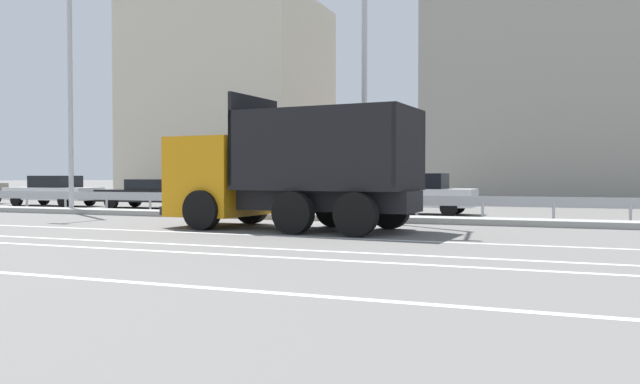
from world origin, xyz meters
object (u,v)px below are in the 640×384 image
Objects in this scene: street_lamp_1 at (67,62)px; street_lamp_2 at (363,43)px; parked_car_2 at (152,193)px; parked_car_3 at (275,193)px; median_road_sign at (219,184)px; parked_car_1 at (54,191)px; parked_car_4 at (419,194)px; dump_truck at (264,181)px.

street_lamp_1 is 11.81m from street_lamp_2.
parked_car_3 reaches higher than parked_car_2.
street_lamp_1 is at bearing 179.88° from median_road_sign.
median_road_sign is at bearing -109.87° from parked_car_1.
parked_car_1 is 17.42m from parked_car_4.
parked_car_1 is 1.12× the size of parked_car_4.
dump_truck is 11.50m from street_lamp_1.
parked_car_1 is 11.25m from parked_car_3.
dump_truck is 1.48× the size of parked_car_2.
street_lamp_2 reaches higher than parked_car_4.
parked_car_4 reaches higher than parked_car_3.
street_lamp_1 reaches higher than parked_car_4.
parked_car_2 is at bearing 93.84° from parked_car_3.
dump_truck is 1.50× the size of parked_car_1.
median_road_sign is 12.08m from parked_car_1.
street_lamp_1 reaches higher than dump_truck.
street_lamp_2 reaches higher than median_road_sign.
median_road_sign is at bearing -129.55° from parked_car_2.
street_lamp_2 is at bearing -115.88° from parked_car_2.
parked_car_1 is 5.62m from parked_car_2.
parked_car_4 reaches higher than parked_car_1.
parked_car_4 is at bearing -94.30° from parked_car_2.
parked_car_1 is at bearing 66.96° from dump_truck.
dump_truck is 0.66× the size of street_lamp_1.
median_road_sign is 0.22× the size of street_lamp_2.
street_lamp_1 is 9.42m from parked_car_3.
dump_truck is 3.20× the size of median_road_sign.
median_road_sign is 0.47× the size of parked_car_1.
parked_car_4 reaches higher than parked_car_2.
parked_car_1 is (-11.33, 4.17, -0.42)m from median_road_sign.
dump_truck is 1.47× the size of parked_car_3.
dump_truck is at bearing -119.32° from street_lamp_2.
parked_car_1 is at bearing 90.27° from parked_car_4.
parked_car_3 is (-0.09, 4.68, -0.44)m from median_road_sign.
parked_car_1 is at bearing 164.91° from street_lamp_2.
parked_car_2 is 1.14× the size of parked_car_4.
street_lamp_1 is 2.25× the size of parked_car_2.
parked_car_2 is at bearing 144.67° from median_road_sign.
dump_truck reaches higher than parked_car_2.
street_lamp_2 reaches higher than parked_car_1.
parked_car_1 is at bearing 139.04° from street_lamp_1.
median_road_sign is 0.46× the size of parked_car_3.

